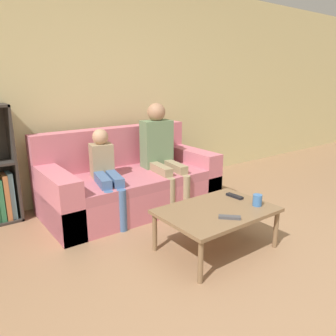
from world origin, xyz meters
TOP-DOWN VIEW (x-y plane):
  - ground_plane at (0.00, 0.00)m, footprint 22.00×22.00m
  - wall_back at (0.00, 2.76)m, footprint 12.00×0.06m
  - couch at (-0.02, 2.15)m, footprint 1.91×0.95m
  - coffee_table at (0.07, 0.86)m, footprint 0.95×0.66m
  - person_adult at (0.33, 2.05)m, footprint 0.39×0.68m
  - person_child at (-0.39, 2.00)m, footprint 0.35×0.68m
  - cup_near at (0.40, 0.71)m, footprint 0.08×0.08m
  - tv_remote_0 at (0.40, 0.96)m, footprint 0.06×0.17m
  - tv_remote_1 at (0.01, 0.66)m, footprint 0.15×0.15m

SIDE VIEW (x-z plane):
  - ground_plane at x=0.00m, z-range 0.00..0.00m
  - couch at x=-0.02m, z-range -0.15..0.72m
  - coffee_table at x=0.07m, z-range 0.15..0.52m
  - tv_remote_0 at x=0.40m, z-range 0.37..0.39m
  - tv_remote_1 at x=0.01m, z-range 0.37..0.39m
  - cup_near at x=0.40m, z-range 0.37..0.47m
  - person_child at x=-0.39m, z-range 0.06..0.99m
  - person_adult at x=0.33m, z-range 0.08..1.24m
  - wall_back at x=0.00m, z-range 0.00..2.60m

